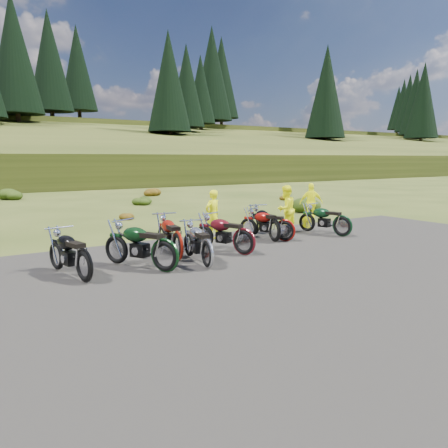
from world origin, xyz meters
TOP-DOWN VIEW (x-y plane):
  - ground at (0.00, 0.00)m, footprint 300.00×300.00m
  - gravel_pad at (0.00, -2.00)m, footprint 20.00×12.00m
  - hill_slope at (0.00, 50.00)m, footprint 300.00×45.97m
  - conifer_23 at (3.00, 62.00)m, footprint 7.48×7.48m
  - conifer_24 at (9.00, 68.00)m, footprint 7.04×7.04m
  - conifer_25 at (15.00, 74.00)m, footprint 6.60×6.60m
  - conifer_26 at (21.00, 49.00)m, footprint 6.16×6.16m
  - conifer_27 at (27.00, 55.00)m, footprint 5.72×5.72m
  - conifer_28 at (33.00, 61.00)m, footprint 5.28×5.28m
  - conifer_29 at (39.00, 67.00)m, footprint 7.92×7.92m
  - conifer_30 at (45.00, 73.00)m, footprint 7.48×7.48m
  - conifer_31 at (51.00, 48.00)m, footprint 7.04×7.04m
  - conifer_32 at (57.00, 54.00)m, footprint 6.60×6.60m
  - conifer_33 at (63.00, 60.00)m, footprint 6.16×6.16m
  - conifer_34 at (69.00, 66.00)m, footprint 5.72×5.72m
  - conifer_35 at (75.00, 72.00)m, footprint 5.28×5.28m
  - conifer_36 at (81.00, 78.00)m, footprint 7.92×7.92m
  - conifer_37 at (87.00, 53.00)m, footprint 7.48×7.48m
  - conifer_38 at (93.00, 59.00)m, footprint 7.04×7.04m
  - conifer_39 at (99.00, 65.00)m, footprint 6.60×6.60m
  - conifer_40 at (105.00, 71.00)m, footprint 6.16×6.16m
  - conifer_41 at (111.00, 77.00)m, footprint 5.72×5.72m
  - shrub_3 at (-3.30, 21.90)m, footprint 1.56×1.56m
  - shrub_4 at (-0.40, 9.20)m, footprint 0.77×0.77m
  - shrub_5 at (2.50, 14.50)m, footprint 1.03×1.03m
  - shrub_6 at (5.40, 19.80)m, footprint 1.30×1.30m
  - shrub_7 at (8.30, 7.10)m, footprint 1.56×1.56m
  - shrub_8 at (11.20, 12.40)m, footprint 0.77×0.77m
  - motorcycle_0 at (-4.55, 0.30)m, footprint 1.09×2.18m
  - motorcycle_1 at (-1.95, 1.05)m, footprint 1.04×2.24m
  - motorcycle_2 at (-2.75, 0.13)m, footprint 1.71×2.35m
  - motorcycle_3 at (-1.73, -0.09)m, footprint 0.99×2.11m
  - motorcycle_4 at (-0.16, 0.62)m, footprint 1.39×2.22m
  - motorcycle_5 at (1.76, 1.66)m, footprint 1.05×2.18m
  - motorcycle_6 at (2.10, 1.54)m, footprint 1.45×2.08m
  - motorcycle_7 at (4.28, 1.15)m, footprint 1.20×2.17m
  - person_middle at (0.33, 3.07)m, footprint 0.66×0.52m
  - person_right_a at (3.16, 2.78)m, footprint 0.96×0.83m
  - person_right_b at (5.71, 4.15)m, footprint 1.01×0.83m

SIDE VIEW (x-z plane):
  - ground at x=0.00m, z-range 0.00..0.00m
  - gravel_pad at x=0.00m, z-range -0.02..0.02m
  - hill_slope at x=0.00m, z-range -4.69..4.69m
  - motorcycle_0 at x=-4.55m, z-range -0.55..0.55m
  - motorcycle_1 at x=-1.95m, z-range -0.56..0.56m
  - motorcycle_2 at x=-2.75m, z-range -0.59..0.59m
  - motorcycle_3 at x=-1.73m, z-range -0.53..0.53m
  - motorcycle_4 at x=-0.16m, z-range -0.55..0.55m
  - motorcycle_5 at x=1.76m, z-range -0.55..0.55m
  - motorcycle_6 at x=2.10m, z-range -0.52..0.52m
  - motorcycle_7 at x=4.28m, z-range -0.54..0.54m
  - shrub_4 at x=-0.40m, z-range 0.00..0.45m
  - shrub_8 at x=11.20m, z-range 0.00..0.45m
  - shrub_5 at x=2.50m, z-range 0.00..0.61m
  - shrub_6 at x=5.40m, z-range 0.00..0.77m
  - shrub_3 at x=-3.30m, z-range 0.00..0.92m
  - shrub_7 at x=8.30m, z-range 0.00..0.92m
  - person_right_b at x=5.71m, z-range 0.00..1.61m
  - person_middle at x=0.33m, z-range 0.00..1.62m
  - person_right_a at x=3.16m, z-range 0.00..1.68m
  - conifer_26 at x=21.00m, z-range 5.37..21.37m
  - conifer_27 at x=27.00m, z-range 6.56..21.56m
  - conifer_31 at x=51.00m, z-range 5.18..23.18m
  - conifer_28 at x=33.00m, z-range 7.76..21.76m
  - conifer_32 at x=57.00m, z-range 6.37..23.37m
  - conifer_33 at x=63.00m, z-range 7.56..23.56m
  - conifer_37 at x=87.00m, z-range 6.17..25.17m
  - conifer_34 at x=69.00m, z-range 8.76..23.76m
  - conifer_38 at x=93.00m, z-range 7.37..25.37m
  - conifer_35 at x=75.00m, z-range 9.95..23.95m
  - conifer_39 at x=99.00m, z-range 8.56..25.56m
  - conifer_23 at x=3.00m, z-range 7.97..26.97m
  - conifer_41 at x=111.00m, z-range 10.15..25.15m
  - conifer_40 at x=105.00m, z-range 9.76..25.76m
  - conifer_24 at x=9.00m, z-range 9.16..27.16m
  - conifer_25 at x=15.00m, z-range 10.16..27.16m
  - conifer_29 at x=39.00m, z-range 8.97..28.97m
  - conifer_30 at x=45.00m, z-range 10.16..29.16m
  - conifer_36 at x=81.00m, z-range 10.16..30.16m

